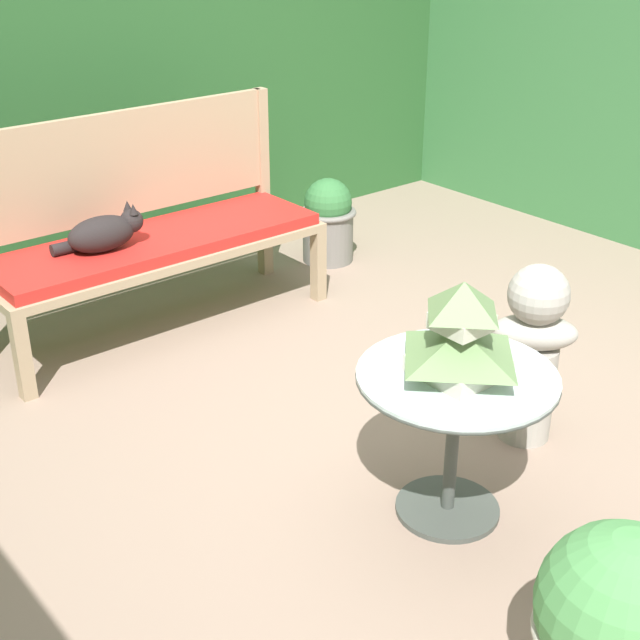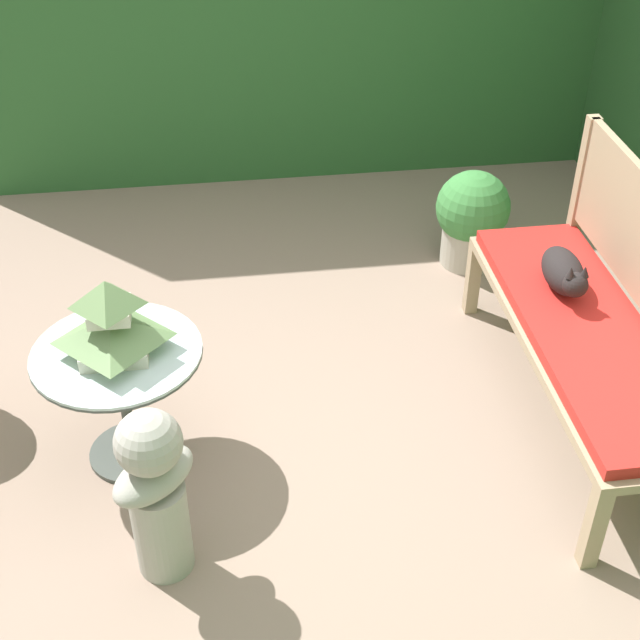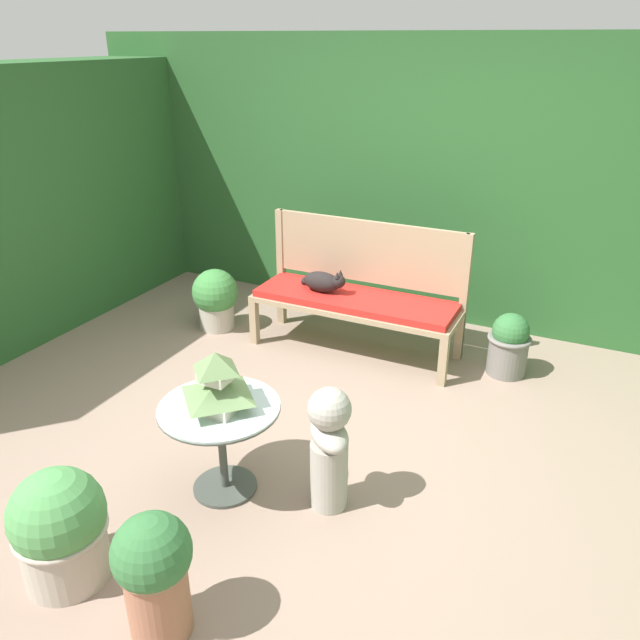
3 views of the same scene
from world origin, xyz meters
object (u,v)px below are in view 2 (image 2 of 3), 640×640
object	(u,v)px
cat	(565,272)
potted_plant_hedge_corner	(472,217)
patio_table	(120,375)
garden_bust	(156,489)
pagoda_birdhouse	(111,323)
garden_bench	(585,337)

from	to	relation	value
cat	potted_plant_hedge_corner	bearing A→B (deg)	-171.48
cat	patio_table	xyz separation A→B (m)	(0.28, -1.84, -0.13)
patio_table	potted_plant_hedge_corner	xyz separation A→B (m)	(-1.24, 1.74, -0.15)
patio_table	garden_bust	world-z (taller)	garden_bust
pagoda_birdhouse	garden_bust	bearing A→B (deg)	13.54
garden_bust	potted_plant_hedge_corner	distance (m)	2.42
potted_plant_hedge_corner	patio_table	bearing A→B (deg)	-54.53
garden_bench	garden_bust	xyz separation A→B (m)	(0.58, -1.72, -0.02)
potted_plant_hedge_corner	garden_bust	bearing A→B (deg)	-41.47
patio_table	garden_bust	bearing A→B (deg)	13.54
cat	garden_bust	world-z (taller)	garden_bust
garden_bench	garden_bust	bearing A→B (deg)	-71.25
garden_bust	potted_plant_hedge_corner	size ratio (longest dim) A/B	1.35
garden_bench	potted_plant_hedge_corner	size ratio (longest dim) A/B	3.10
garden_bust	potted_plant_hedge_corner	xyz separation A→B (m)	(-1.81, 1.60, -0.11)
garden_bust	patio_table	bearing A→B (deg)	-119.40
garden_bench	pagoda_birdhouse	bearing A→B (deg)	-89.64
garden_bench	garden_bust	world-z (taller)	garden_bust
garden_bench	cat	bearing A→B (deg)	-177.05
garden_bench	potted_plant_hedge_corner	bearing A→B (deg)	-174.46
potted_plant_hedge_corner	garden_bench	bearing A→B (deg)	5.54
patio_table	garden_bust	size ratio (longest dim) A/B	0.91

